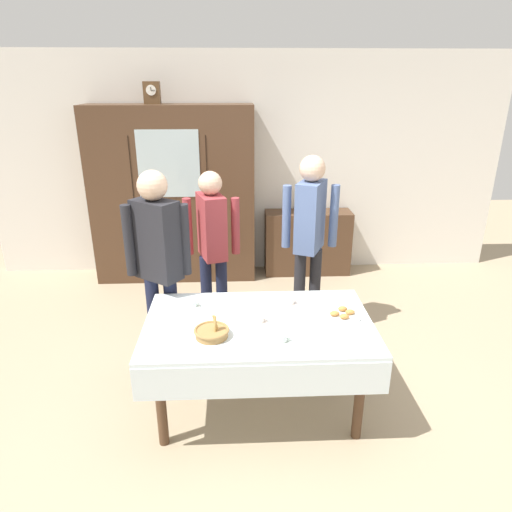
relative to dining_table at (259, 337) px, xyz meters
name	(u,v)px	position (x,y,z in m)	size (l,w,h in m)	color
ground_plane	(257,389)	(0.00, 0.23, -0.64)	(12.00, 12.00, 0.00)	tan
back_wall	(247,166)	(0.00, 2.88, 0.71)	(6.40, 0.10, 2.70)	silver
dining_table	(259,337)	(0.00, 0.00, 0.00)	(1.63, 0.98, 0.75)	#4C3321
wall_cabinet	(174,196)	(-0.90, 2.59, 0.41)	(1.94, 0.46, 2.11)	#4C3321
mantel_clock	(152,93)	(-1.06, 2.59, 1.58)	(0.18, 0.11, 0.24)	brown
bookshelf_low	(307,242)	(0.76, 2.64, -0.23)	(1.09, 0.35, 0.82)	#4C3321
book_stack	(309,207)	(0.76, 2.64, 0.23)	(0.17, 0.21, 0.12)	#99332D
tea_cup_mid_left	(259,319)	(0.00, 0.02, 0.13)	(0.13, 0.13, 0.06)	white
tea_cup_mid_right	(281,339)	(0.14, -0.24, 0.13)	(0.13, 0.13, 0.06)	silver
tea_cup_near_left	(192,304)	(-0.50, 0.28, 0.13)	(0.13, 0.13, 0.06)	silver
tea_cup_center	(289,301)	(0.25, 0.29, 0.13)	(0.13, 0.13, 0.06)	white
bread_basket	(212,332)	(-0.33, -0.15, 0.14)	(0.24, 0.24, 0.16)	#9E7542
pastry_plate	(342,314)	(0.62, 0.09, 0.12)	(0.28, 0.28, 0.05)	white
spoon_near_left	(254,309)	(-0.02, 0.22, 0.11)	(0.12, 0.02, 0.01)	silver
spoon_back_edge	(289,320)	(0.22, 0.04, 0.11)	(0.12, 0.02, 0.01)	silver
person_behind_table_left	(310,228)	(0.53, 1.17, 0.43)	(0.52, 0.41, 1.75)	#232328
person_near_right_end	(212,238)	(-0.38, 1.21, 0.33)	(0.52, 0.40, 1.61)	#191E38
person_behind_table_right	(158,254)	(-0.78, 0.59, 0.42)	(0.52, 0.37, 1.74)	#191E38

